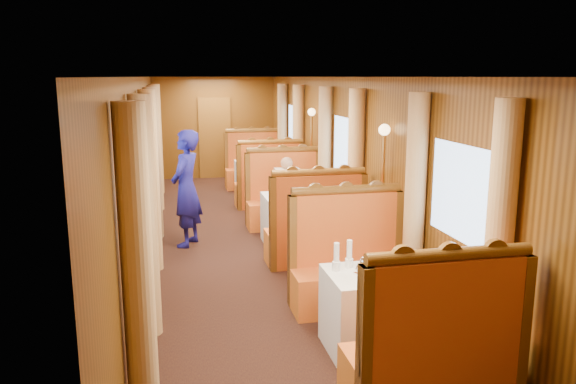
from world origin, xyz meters
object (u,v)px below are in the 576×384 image
object	(u,v)px
banquette_mid_fwd	(315,234)
passenger	(287,186)
banquette_mid_aft	(285,202)
table_far	(261,179)
banquette_far_fwd	(269,185)
rose_vase_far	(260,153)
steward	(186,189)
tea_tray	(377,273)
banquette_near_fwd	(433,358)
teapot_back	(376,265)
table_near	(383,311)
banquette_near_aft	(349,270)
teapot_left	(365,269)
teapot_right	(387,269)
fruit_plate	(419,272)
table_mid	(298,219)
banquette_far_aft	(254,169)
rose_vase_mid	(298,184)

from	to	relation	value
banquette_mid_fwd	passenger	bearing A→B (deg)	90.00
banquette_mid_aft	table_far	size ratio (longest dim) A/B	1.28
banquette_far_fwd	rose_vase_far	size ratio (longest dim) A/B	3.72
rose_vase_far	steward	distance (m)	3.65
banquette_mid_fwd	tea_tray	bearing A→B (deg)	-92.00
banquette_near_fwd	teapot_back	xyz separation A→B (m)	(-0.07, 1.05, 0.39)
table_near	banquette_near_aft	size ratio (longest dim) A/B	0.78
teapot_left	teapot_right	world-z (taller)	teapot_left
banquette_near_fwd	fruit_plate	xyz separation A→B (m)	(0.29, 0.91, 0.35)
tea_tray	teapot_left	size ratio (longest dim) A/B	1.83
table_mid	teapot_left	xyz separation A→B (m)	(-0.22, -3.59, 0.45)
banquette_near_fwd	table_mid	xyz separation A→B (m)	(0.00, 4.51, -0.05)
table_far	fruit_plate	xyz separation A→B (m)	(0.29, -7.10, 0.39)
table_far	rose_vase_far	world-z (taller)	rose_vase_far
banquette_mid_fwd	fruit_plate	xyz separation A→B (m)	(0.29, -2.59, 0.35)
banquette_far_aft	tea_tray	distance (m)	8.05
rose_vase_mid	rose_vase_far	size ratio (longest dim) A/B	1.00
banquette_near_fwd	tea_tray	size ratio (longest dim) A/B	3.94
table_near	rose_vase_far	bearing A→B (deg)	90.11
banquette_far_aft	rose_vase_far	world-z (taller)	banquette_far_aft
table_mid	banquette_far_fwd	distance (m)	2.49
banquette_mid_fwd	banquette_mid_aft	bearing A→B (deg)	90.00
rose_vase_mid	passenger	bearing A→B (deg)	89.07
banquette_mid_fwd	table_far	distance (m)	4.51
banquette_near_aft	steward	size ratio (longest dim) A/B	0.77
banquette_far_aft	passenger	size ratio (longest dim) A/B	1.76
teapot_left	tea_tray	bearing A→B (deg)	13.58
teapot_right	table_near	bearing A→B (deg)	77.77
rose_vase_far	steward	world-z (taller)	steward
tea_tray	banquette_far_aft	bearing A→B (deg)	89.37
banquette_near_aft	teapot_back	world-z (taller)	banquette_near_aft
banquette_mid_aft	teapot_right	size ratio (longest dim) A/B	7.87
teapot_left	banquette_near_fwd	bearing A→B (deg)	-88.86
rose_vase_mid	steward	world-z (taller)	steward
banquette_far_fwd	teapot_right	world-z (taller)	banquette_far_fwd
table_mid	tea_tray	world-z (taller)	tea_tray
rose_vase_mid	banquette_mid_aft	bearing A→B (deg)	89.26
banquette_mid_aft	rose_vase_mid	distance (m)	1.16
steward	banquette_mid_fwd	bearing A→B (deg)	76.87
fruit_plate	passenger	size ratio (longest dim) A/B	0.28
banquette_near_fwd	teapot_left	world-z (taller)	banquette_near_fwd
table_far	steward	xyz separation A→B (m)	(-1.66, -3.27, 0.50)
banquette_near_aft	steward	bearing A→B (deg)	121.43
fruit_plate	tea_tray	bearing A→B (deg)	169.38
teapot_left	steward	xyz separation A→B (m)	(-1.44, 3.82, 0.05)
teapot_back	passenger	distance (m)	4.27
banquette_near_fwd	banquette_near_aft	world-z (taller)	same
table_near	table_far	distance (m)	7.00
teapot_back	fruit_plate	size ratio (longest dim) A/B	0.74
table_mid	steward	distance (m)	1.74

